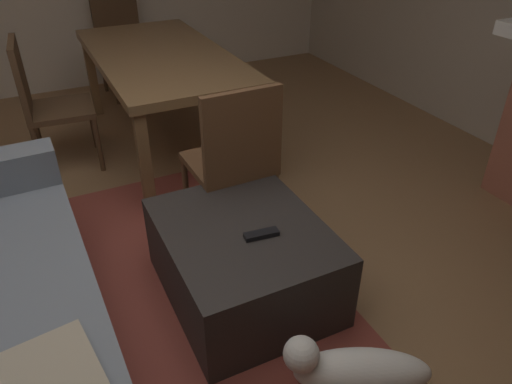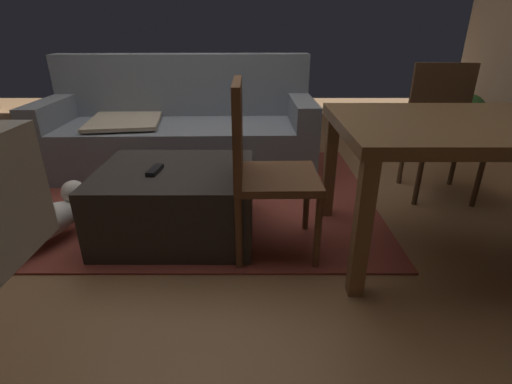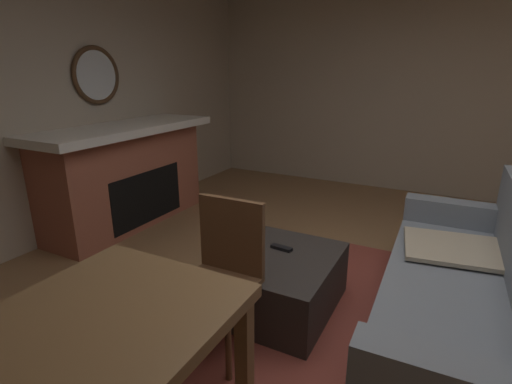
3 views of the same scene
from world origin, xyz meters
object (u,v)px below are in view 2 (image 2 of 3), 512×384
Objects in this scene: potted_plant at (468,118)px; small_dog at (47,220)px; tv_remote at (156,170)px; dining_chair_west at (261,161)px; dining_chair_north at (444,123)px; couch at (183,131)px; ottoman_coffee_table at (179,202)px.

potted_plant is 3.87m from small_dog.
potted_plant is 0.94× the size of small_dog.
dining_chair_west is at bearing -5.86° from tv_remote.
couch is at bearing 165.49° from dining_chair_north.
couch reaches higher than ottoman_coffee_table.
small_dog is (-0.63, -0.10, -0.27)m from tv_remote.
potted_plant reaches higher than small_dog.
ottoman_coffee_table is at bearing 11.11° from small_dog.
dining_chair_north is at bearing -125.70° from potted_plant.
small_dog is at bearing -112.10° from couch.
couch is at bearing 100.59° from tv_remote.
tv_remote is 3.29m from potted_plant.
small_dog is (-1.21, 0.03, -0.37)m from dining_chair_west.
dining_chair_north reaches higher than potted_plant.
couch reaches higher than small_dog.
dining_chair_west and dining_chair_north have the same top height.
ottoman_coffee_table is 1.97m from dining_chair_north.
potted_plant is (2.81, 0.60, -0.02)m from couch.
tv_remote is at bearing 8.67° from small_dog.
dining_chair_west is (0.48, -0.18, 0.32)m from ottoman_coffee_table.
dining_chair_west reaches higher than small_dog.
couch is at bearing 98.91° from ottoman_coffee_table.
ottoman_coffee_table reaches higher than small_dog.
dining_chair_north reaches higher than small_dog.
potted_plant is at bearing 40.61° from tv_remote.
couch is 2.55× the size of ottoman_coffee_table.
potted_plant is at bearing 12.00° from couch.
ottoman_coffee_table is 0.61m from dining_chair_west.
tv_remote is 2.05m from dining_chair_north.
small_dog is (-0.54, -1.34, -0.17)m from couch.
dining_chair_west is at bearing -137.39° from potted_plant.
dining_chair_north is at bearing 20.30° from ottoman_coffee_table.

